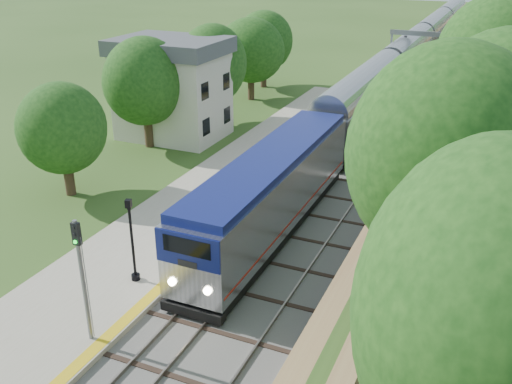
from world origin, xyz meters
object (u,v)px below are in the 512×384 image
at_px(station_building, 172,88).
at_px(lamppost_far, 133,245).
at_px(signal_platform, 81,268).
at_px(signal_gantry, 429,45).
at_px(signal_farside, 395,176).
at_px(train, 407,63).

relative_size(station_building, lamppost_far, 2.09).
bearing_deg(signal_platform, station_building, 114.22).
bearing_deg(station_building, signal_gantry, 56.62).
bearing_deg(signal_gantry, station_building, -123.38).
distance_m(lamppost_far, signal_platform, 4.63).
bearing_deg(station_building, signal_platform, -65.78).
distance_m(station_building, signal_gantry, 29.94).
relative_size(station_building, signal_gantry, 1.02).
distance_m(station_building, signal_farside, 23.14).
height_order(train, signal_farside, signal_farside).
height_order(train, signal_platform, signal_platform).
xyz_separation_m(station_building, lamppost_far, (10.23, -20.33, -1.87)).
height_order(signal_gantry, lamppost_far, signal_gantry).
bearing_deg(lamppost_far, signal_platform, -78.71).
height_order(station_building, signal_gantry, station_building).
xyz_separation_m(signal_gantry, train, (-2.47, 2.34, -2.54)).
bearing_deg(train, signal_gantry, -43.41).
height_order(station_building, signal_farside, station_building).
height_order(station_building, lamppost_far, station_building).
bearing_deg(lamppost_far, signal_farside, 42.24).
bearing_deg(lamppost_far, station_building, 116.71).
bearing_deg(train, signal_platform, -93.19).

